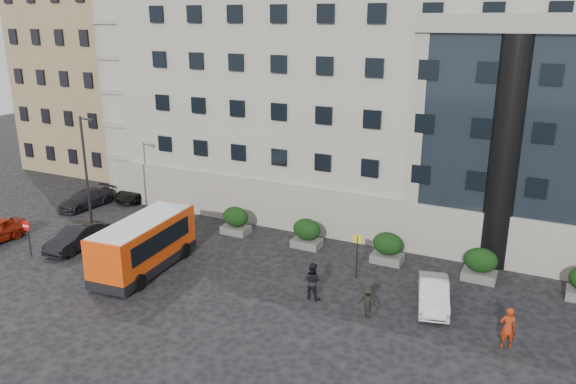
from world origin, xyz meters
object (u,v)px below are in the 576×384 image
at_px(no_entry_sign, 27,231).
at_px(pedestrian_a, 508,328).
at_px(hedge_a, 236,220).
at_px(white_taxi, 433,294).
at_px(minibus, 144,243).
at_px(red_truck, 175,156).
at_px(street_lamp, 87,173).
at_px(hedge_c, 388,247).
at_px(pedestrian_c, 368,302).
at_px(hedge_d, 480,264).
at_px(pedestrian_b, 312,281).
at_px(parked_car_d, 142,191).
at_px(parked_car_b, 77,237).
at_px(hedge_b, 307,233).
at_px(bus_stop_sign, 357,249).
at_px(parked_car_c, 86,199).

height_order(no_entry_sign, pedestrian_a, no_entry_sign).
bearing_deg(hedge_a, white_taxi, -16.37).
distance_m(minibus, red_truck, 21.10).
distance_m(street_lamp, white_taxi, 22.26).
bearing_deg(hedge_c, no_entry_sign, -155.51).
bearing_deg(pedestrian_c, hedge_d, -116.91).
height_order(street_lamp, no_entry_sign, street_lamp).
relative_size(white_taxi, pedestrian_b, 2.08).
xyz_separation_m(hedge_a, street_lamp, (-7.94, -4.80, 3.44)).
relative_size(white_taxi, pedestrian_c, 2.57).
bearing_deg(white_taxi, pedestrian_a, -45.70).
bearing_deg(parked_car_d, minibus, -40.61).
distance_m(hedge_c, parked_car_d, 21.18).
relative_size(hedge_d, pedestrian_b, 0.94).
height_order(hedge_a, pedestrian_a, pedestrian_a).
xyz_separation_m(parked_car_b, pedestrian_a, (25.17, 0.22, 0.24)).
distance_m(hedge_b, hedge_c, 5.20).
xyz_separation_m(parked_car_d, pedestrian_c, (21.98, -9.55, 0.15)).
bearing_deg(no_entry_sign, hedge_c, 24.49).
bearing_deg(minibus, pedestrian_c, -2.49).
distance_m(red_truck, pedestrian_c, 29.87).
distance_m(no_entry_sign, minibus, 7.55).
height_order(bus_stop_sign, parked_car_c, bus_stop_sign).
relative_size(minibus, red_truck, 1.27).
bearing_deg(hedge_b, hedge_a, 180.00).
xyz_separation_m(hedge_b, pedestrian_c, (6.21, -6.53, -0.13)).
relative_size(minibus, white_taxi, 1.79).
distance_m(street_lamp, bus_stop_sign, 17.75).
height_order(street_lamp, white_taxi, street_lamp).
distance_m(minibus, parked_car_c, 13.21).
relative_size(parked_car_d, pedestrian_a, 2.40).
relative_size(pedestrian_a, pedestrian_c, 1.21).
relative_size(hedge_c, parked_car_d, 0.40).
xyz_separation_m(hedge_a, pedestrian_b, (8.27, -6.03, 0.05)).
height_order(hedge_c, hedge_d, same).
bearing_deg(pedestrian_b, pedestrian_c, 175.65).
distance_m(bus_stop_sign, white_taxi, 4.81).
bearing_deg(pedestrian_b, parked_car_b, 6.71).
bearing_deg(parked_car_c, parked_car_b, -43.33).
xyz_separation_m(hedge_b, hedge_c, (5.20, 0.00, 0.00)).
bearing_deg(pedestrian_c, parked_car_c, -8.25).
bearing_deg(street_lamp, parked_car_b, -76.09).
distance_m(no_entry_sign, parked_car_c, 9.34).
relative_size(parked_car_b, pedestrian_c, 2.76).
height_order(hedge_d, parked_car_d, hedge_d).
xyz_separation_m(red_truck, parked_car_d, (2.45, -7.62, -0.94)).
relative_size(bus_stop_sign, pedestrian_b, 1.29).
height_order(parked_car_b, pedestrian_a, pedestrian_a).
height_order(hedge_a, no_entry_sign, no_entry_sign).
distance_m(white_taxi, pedestrian_c, 3.54).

